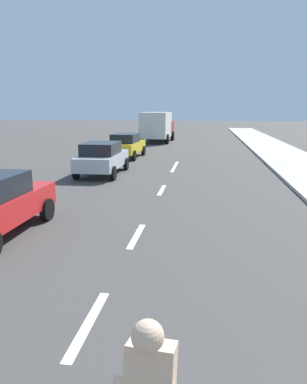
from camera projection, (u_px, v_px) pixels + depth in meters
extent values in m
plane|color=#423F3D|center=(168.00, 178.00, 16.54)|extent=(160.00, 160.00, 0.00)
cube|color=white|center=(88.00, 323.00, 5.36)|extent=(0.16, 1.80, 0.01)
cube|color=white|center=(137.00, 236.00, 9.03)|extent=(0.16, 1.80, 0.01)
cube|color=white|center=(162.00, 190.00, 14.10)|extent=(0.16, 1.80, 0.01)
cube|color=white|center=(173.00, 169.00, 18.91)|extent=(0.16, 1.80, 0.01)
cube|color=white|center=(176.00, 164.00, 20.76)|extent=(0.16, 1.80, 0.01)
sphere|color=beige|center=(148.00, 336.00, 2.32)|extent=(0.22, 0.22, 0.22)
cylinder|color=black|center=(47.00, 210.00, 10.24)|extent=(0.18, 0.64, 0.64)
cube|color=#B7BABF|center=(103.00, 160.00, 17.37)|extent=(1.79, 4.15, 0.64)
cube|color=black|center=(101.00, 148.00, 17.03)|extent=(1.56, 2.17, 0.56)
cylinder|color=black|center=(94.00, 163.00, 18.91)|extent=(0.19, 0.64, 0.64)
cylinder|color=black|center=(126.00, 164.00, 18.70)|extent=(0.19, 0.64, 0.64)
cylinder|color=black|center=(76.00, 172.00, 16.20)|extent=(0.19, 0.64, 0.64)
cylinder|color=black|center=(113.00, 173.00, 15.99)|extent=(0.19, 0.64, 0.64)
cube|color=gold|center=(126.00, 147.00, 23.30)|extent=(1.86, 4.08, 0.64)
cube|color=black|center=(125.00, 138.00, 22.97)|extent=(1.57, 2.15, 0.56)
cylinder|color=black|center=(120.00, 150.00, 24.84)|extent=(0.21, 0.65, 0.64)
cylinder|color=black|center=(144.00, 151.00, 24.53)|extent=(0.21, 0.65, 0.64)
cylinder|color=black|center=(108.00, 155.00, 22.24)|extent=(0.21, 0.65, 0.64)
cylinder|color=black|center=(134.00, 156.00, 21.93)|extent=(0.21, 0.65, 0.64)
cube|color=maroon|center=(161.00, 128.00, 36.11)|extent=(2.48, 2.42, 1.40)
cube|color=silver|center=(156.00, 125.00, 33.15)|extent=(2.54, 4.24, 2.30)
cylinder|color=black|center=(149.00, 136.00, 36.37)|extent=(0.31, 0.91, 0.90)
cylinder|color=black|center=(172.00, 136.00, 35.95)|extent=(0.31, 0.91, 0.90)
cylinder|color=black|center=(141.00, 139.00, 32.63)|extent=(0.31, 0.91, 0.90)
cylinder|color=black|center=(167.00, 139.00, 32.22)|extent=(0.31, 0.91, 0.90)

